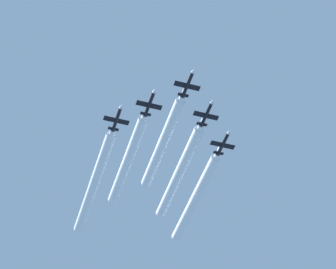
{
  "coord_description": "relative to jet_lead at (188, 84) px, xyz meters",
  "views": [
    {
      "loc": [
        52.78,
        156.26,
        2.87
      ],
      "look_at": [
        0.17,
        -16.21,
        188.36
      ],
      "focal_mm": 77.82,
      "sensor_mm": 36.0,
      "label": 1
    }
  ],
  "objects": [
    {
      "name": "jet_lead",
      "position": [
        0.0,
        0.0,
        0.0
      ],
      "size": [
        9.07,
        13.21,
        3.18
      ],
      "color": "black"
    },
    {
      "name": "jet_left_wingman",
      "position": [
        -10.13,
        -10.04,
        -1.15
      ],
      "size": [
        9.07,
        13.21,
        3.18
      ],
      "color": "black"
    },
    {
      "name": "smoke_trail_outer_left",
      "position": [
        -19.97,
        -51.93,
        -2.82
      ],
      "size": [
        3.69,
        50.88,
        3.69
      ],
      "color": "white"
    },
    {
      "name": "jet_right_wingman",
      "position": [
        10.25,
        -10.73,
        -1.64
      ],
      "size": [
        9.07,
        13.21,
        3.18
      ],
      "color": "black"
    },
    {
      "name": "smoke_trail_left_wingman",
      "position": [
        -10.13,
        -41.4,
        -1.18
      ],
      "size": [
        3.69,
        50.69,
        3.69
      ],
      "color": "white"
    },
    {
      "name": "jet_outer_left",
      "position": [
        -19.97,
        -20.47,
        -2.79
      ],
      "size": [
        9.07,
        13.21,
        3.18
      ],
      "color": "black"
    },
    {
      "name": "smoke_trail_right_wingman",
      "position": [
        10.25,
        -40.14,
        -1.67
      ],
      "size": [
        3.69,
        46.81,
        3.69
      ],
      "color": "white"
    },
    {
      "name": "jet_outer_right",
      "position": [
        19.34,
        -20.29,
        -2.35
      ],
      "size": [
        9.07,
        13.21,
        3.18
      ],
      "color": "black"
    },
    {
      "name": "smoke_trail_lead",
      "position": [
        0.0,
        -29.13,
        -0.03
      ],
      "size": [
        3.69,
        46.23,
        3.69
      ],
      "color": "white"
    },
    {
      "name": "smoke_trail_outer_right",
      "position": [
        19.34,
        -55.33,
        -2.38
      ],
      "size": [
        3.69,
        58.07,
        3.69
      ],
      "color": "white"
    }
  ]
}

